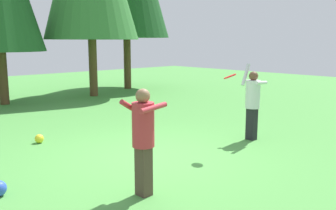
{
  "coord_description": "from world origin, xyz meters",
  "views": [
    {
      "loc": [
        -4.76,
        -5.66,
        2.36
      ],
      "look_at": [
        0.41,
        -0.11,
        1.05
      ],
      "focal_mm": 39.8,
      "sensor_mm": 36.0,
      "label": 1
    }
  ],
  "objects_px": {
    "person_catcher": "(143,133)",
    "frisbee": "(230,76)",
    "person_thrower": "(253,99)",
    "ball_yellow": "(39,139)",
    "ball_orange": "(148,120)"
  },
  "relations": [
    {
      "from": "frisbee",
      "to": "ball_orange",
      "type": "xyz_separation_m",
      "value": [
        0.47,
        3.24,
        -1.5
      ]
    },
    {
      "from": "person_thrower",
      "to": "frisbee",
      "type": "xyz_separation_m",
      "value": [
        -1.2,
        -0.23,
        0.64
      ]
    },
    {
      "from": "frisbee",
      "to": "ball_yellow",
      "type": "height_order",
      "value": "frisbee"
    },
    {
      "from": "person_catcher",
      "to": "ball_yellow",
      "type": "bearing_deg",
      "value": 77.49
    },
    {
      "from": "frisbee",
      "to": "ball_orange",
      "type": "height_order",
      "value": "frisbee"
    },
    {
      "from": "person_catcher",
      "to": "frisbee",
      "type": "bearing_deg",
      "value": 0.0
    },
    {
      "from": "ball_orange",
      "to": "ball_yellow",
      "type": "bearing_deg",
      "value": 176.55
    },
    {
      "from": "person_catcher",
      "to": "ball_yellow",
      "type": "height_order",
      "value": "person_catcher"
    },
    {
      "from": "person_catcher",
      "to": "ball_yellow",
      "type": "relative_size",
      "value": 8.04
    },
    {
      "from": "person_thrower",
      "to": "ball_yellow",
      "type": "height_order",
      "value": "person_thrower"
    },
    {
      "from": "person_catcher",
      "to": "ball_orange",
      "type": "relative_size",
      "value": 6.8
    },
    {
      "from": "person_catcher",
      "to": "ball_yellow",
      "type": "distance_m",
      "value": 4.07
    },
    {
      "from": "person_thrower",
      "to": "ball_yellow",
      "type": "distance_m",
      "value": 5.12
    },
    {
      "from": "ball_yellow",
      "to": "ball_orange",
      "type": "height_order",
      "value": "ball_orange"
    },
    {
      "from": "person_catcher",
      "to": "frisbee",
      "type": "height_order",
      "value": "frisbee"
    }
  ]
}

